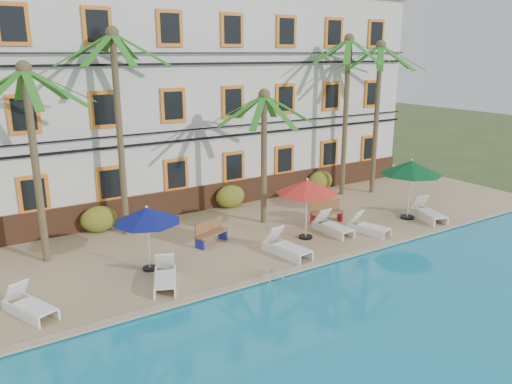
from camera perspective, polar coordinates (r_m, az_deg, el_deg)
ground at (r=18.48m, az=4.34°, el=-8.24°), size 100.00×100.00×0.00m
pool_deck at (r=22.35m, az=-3.34°, el=-3.56°), size 30.00×12.00×0.25m
swimming_pool at (r=14.16m, az=22.31°, el=-17.04°), size 26.00×12.00×0.20m
pool_coping at (r=17.72m, az=6.11°, el=-8.39°), size 30.00×0.35×0.06m
hotel_building at (r=25.66m, az=-9.06°, el=10.78°), size 25.40×6.44×10.22m
palm_a at (r=18.45m, az=-24.24°, el=5.97°), size 4.42×4.42×6.99m
palm_b at (r=20.23m, az=-15.54°, el=9.50°), size 4.42×4.42×8.19m
palm_c at (r=21.10m, az=0.92°, el=6.45°), size 4.42×4.42×5.80m
palm_d at (r=25.85m, az=10.31°, el=10.96°), size 4.42×4.42×8.12m
palm_e at (r=26.57m, az=13.74°, el=10.52°), size 4.42×4.42×7.82m
shrub_left at (r=21.74m, az=-17.52°, el=-2.97°), size 1.50×0.90×1.10m
shrub_mid at (r=23.98m, az=-2.96°, el=-0.51°), size 1.50×0.90×1.10m
shrub_right at (r=27.05m, az=7.34°, el=1.25°), size 1.50×0.90×1.10m
umbrella_blue at (r=17.11m, az=-12.36°, el=-2.62°), size 2.30×2.30×2.31m
umbrella_red at (r=19.67m, az=5.85°, el=0.58°), size 2.50×2.50×2.50m
umbrella_green at (r=22.97m, az=17.33°, el=2.65°), size 2.73×2.73×2.73m
lounger_a at (r=15.94m, az=-24.51°, el=-11.67°), size 1.32×1.98×0.88m
lounger_b at (r=16.48m, az=-10.36°, el=-9.49°), size 1.38×2.02×0.90m
lounger_c at (r=18.56m, az=3.45°, el=-6.24°), size 1.02×2.11×0.96m
lounger_d at (r=20.94m, az=8.69°, el=-3.86°), size 0.74×1.92×0.90m
lounger_e at (r=21.22m, az=12.65°, el=-3.85°), size 1.06×1.88×0.84m
lounger_f at (r=23.66m, az=18.99°, el=-2.20°), size 1.29×2.16×0.96m
bench_left at (r=19.57m, az=-5.29°, el=-4.60°), size 1.57×0.95×0.93m
bench_right at (r=22.23m, az=8.01°, el=-2.18°), size 1.57×0.87×0.93m
pool_ladder at (r=16.73m, az=1.68°, el=-9.92°), size 0.54×0.74×0.74m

